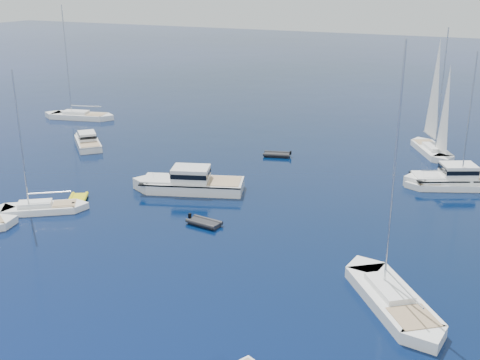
# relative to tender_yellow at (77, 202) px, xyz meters

# --- Properties ---
(ground) EXTENTS (400.00, 400.00, 0.00)m
(ground) POSITION_rel_tender_yellow_xyz_m (12.85, -14.28, 0.00)
(ground) COLOR #07164A
(ground) RESTS_ON ground
(motor_cruiser_centre) EXTENTS (12.77, 7.55, 3.21)m
(motor_cruiser_centre) POSITION_rel_tender_yellow_xyz_m (8.07, 7.59, 0.00)
(motor_cruiser_centre) COLOR silver
(motor_cruiser_centre) RESTS_ON ground
(motor_cruiser_far_l) EXTENTS (8.36, 8.23, 2.36)m
(motor_cruiser_far_l) POSITION_rel_tender_yellow_xyz_m (-12.27, 16.57, 0.00)
(motor_cruiser_far_l) COLOR silver
(motor_cruiser_far_l) RESTS_ON ground
(motor_cruiser_distant) EXTENTS (11.66, 8.14, 2.97)m
(motor_cruiser_distant) POSITION_rel_tender_yellow_xyz_m (32.37, 20.94, 0.00)
(motor_cruiser_distant) COLOR white
(motor_cruiser_distant) RESTS_ON ground
(sailboat_mid_r) EXTENTS (10.00, 11.57, 17.93)m
(sailboat_mid_r) POSITION_rel_tender_yellow_xyz_m (31.45, -5.78, 0.00)
(sailboat_mid_r) COLOR white
(sailboat_mid_r) RESTS_ON ground
(sailboat_mid_l) EXTENTS (9.00, 7.39, 13.71)m
(sailboat_mid_l) POSITION_rel_tender_yellow_xyz_m (-1.57, -3.34, 0.00)
(sailboat_mid_l) COLOR white
(sailboat_mid_l) RESTS_ON ground
(sailboat_centre) EXTENTS (10.09, 6.21, 14.50)m
(sailboat_centre) POSITION_rel_tender_yellow_xyz_m (32.10, 19.85, 0.00)
(sailboat_centre) COLOR white
(sailboat_centre) RESTS_ON ground
(sailboat_sails_r) EXTENTS (7.57, 10.78, 15.80)m
(sailboat_sails_r) POSITION_rel_tender_yellow_xyz_m (28.33, 32.27, 0.00)
(sailboat_sails_r) COLOR white
(sailboat_sails_r) RESTS_ON ground
(sailboat_far_l) EXTENTS (12.27, 5.84, 17.46)m
(sailboat_far_l) POSITION_rel_tender_yellow_xyz_m (-23.46, 28.28, 0.00)
(sailboat_far_l) COLOR white
(sailboat_far_l) RESTS_ON ground
(tender_yellow) EXTENTS (3.63, 4.22, 0.95)m
(tender_yellow) POSITION_rel_tender_yellow_xyz_m (0.00, 0.00, 0.00)
(tender_yellow) COLOR yellow
(tender_yellow) RESTS_ON ground
(tender_grey_near) EXTENTS (3.40, 2.20, 0.95)m
(tender_grey_near) POSITION_rel_tender_yellow_xyz_m (13.74, 0.53, 0.00)
(tender_grey_near) COLOR black
(tender_grey_near) RESTS_ON ground
(tender_grey_far) EXTENTS (3.74, 2.70, 0.95)m
(tender_grey_far) POSITION_rel_tender_yellow_xyz_m (11.57, 22.73, 0.00)
(tender_grey_far) COLOR black
(tender_grey_far) RESTS_ON ground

